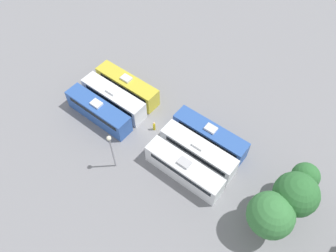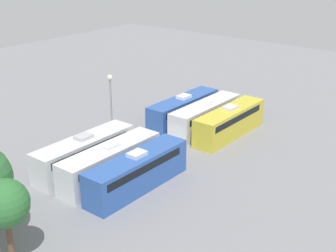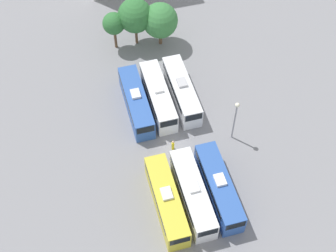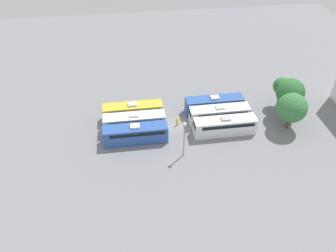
# 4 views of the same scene
# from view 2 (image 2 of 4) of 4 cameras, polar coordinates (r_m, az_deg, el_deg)

# --- Properties ---
(ground_plane) EXTENTS (115.77, 115.77, 0.00)m
(ground_plane) POSITION_cam_2_polar(r_m,az_deg,el_deg) (49.12, -0.48, -3.04)
(ground_plane) COLOR gray
(bus_0) EXTENTS (2.64, 11.01, 3.51)m
(bus_0) POSITION_cam_2_polar(r_m,az_deg,el_deg) (52.75, 7.51, 0.59)
(bus_0) COLOR gold
(bus_0) RESTS_ON ground_plane
(bus_1) EXTENTS (2.64, 11.01, 3.51)m
(bus_1) POSITION_cam_2_polar(r_m,az_deg,el_deg) (54.26, 4.59, 1.32)
(bus_1) COLOR silver
(bus_1) RESTS_ON ground_plane
(bus_2) EXTENTS (2.64, 11.01, 3.51)m
(bus_2) POSITION_cam_2_polar(r_m,az_deg,el_deg) (56.01, 1.89, 2.04)
(bus_2) COLOR #2D56A8
(bus_2) RESTS_ON ground_plane
(bus_3) EXTENTS (2.64, 11.01, 3.51)m
(bus_3) POSITION_cam_2_polar(r_m,az_deg,el_deg) (41.32, -3.79, -5.45)
(bus_3) COLOR #2D56A8
(bus_3) RESTS_ON ground_plane
(bus_4) EXTENTS (2.64, 11.01, 3.51)m
(bus_4) POSITION_cam_2_polar(r_m,az_deg,el_deg) (43.15, -7.05, -4.34)
(bus_4) COLOR silver
(bus_4) RESTS_ON ground_plane
(bus_5) EXTENTS (2.64, 11.01, 3.51)m
(bus_5) POSITION_cam_2_polar(r_m,az_deg,el_deg) (45.35, -10.14, -3.19)
(bus_5) COLOR silver
(bus_5) RESTS_ON ground_plane
(worker_person) EXTENTS (0.36, 0.36, 1.64)m
(worker_person) POSITION_cam_2_polar(r_m,az_deg,el_deg) (48.73, -0.39, -2.27)
(worker_person) COLOR gold
(worker_person) RESTS_ON ground_plane
(light_pole) EXTENTS (0.60, 0.60, 6.85)m
(light_pole) POSITION_cam_2_polar(r_m,az_deg,el_deg) (52.52, -7.02, 3.99)
(light_pole) COLOR gray
(light_pole) RESTS_ON ground_plane
(tree_0) EXTENTS (3.31, 3.31, 6.26)m
(tree_0) POSITION_cam_2_polar(r_m,az_deg,el_deg) (32.66, -19.29, -8.97)
(tree_0) COLOR brown
(tree_0) RESTS_ON ground_plane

